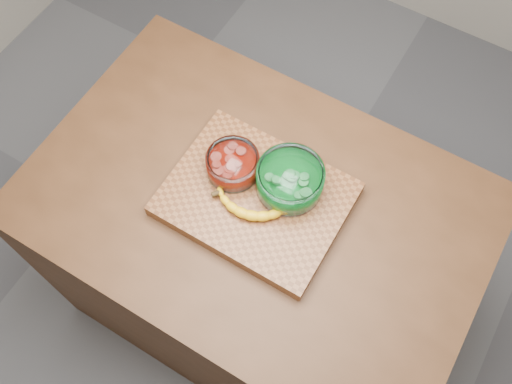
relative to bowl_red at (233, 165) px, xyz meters
The scene contains 6 objects.
ground 0.98m from the bowl_red, 20.16° to the right, with size 3.50×3.50×0.00m, color #5D5E62.
counter 0.53m from the bowl_red, 20.16° to the right, with size 1.20×0.80×0.90m, color #4A2A16.
cutting_board 0.11m from the bowl_red, 20.16° to the right, with size 0.45×0.35×0.04m, color brown.
bowl_red is the anchor object (origin of this frame).
bowl_green 0.15m from the bowl_red, 12.06° to the left, with size 0.17×0.17×0.08m.
banana 0.11m from the bowl_red, 30.68° to the right, with size 0.22×0.14×0.03m, color gold, non-canonical shape.
Camera 1 is at (0.33, -0.55, 2.24)m, focal length 40.00 mm.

